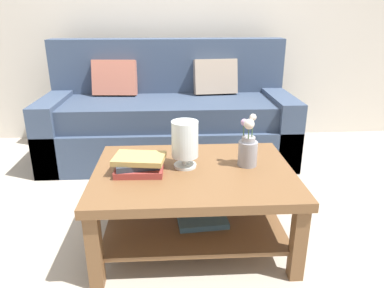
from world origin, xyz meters
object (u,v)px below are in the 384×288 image
(coffee_table, at_px, (194,190))
(glass_hurricane_vase, at_px, (185,141))
(couch, at_px, (169,118))
(flower_pitcher, at_px, (248,148))
(book_stack_main, at_px, (139,164))

(coffee_table, xyz_separation_m, glass_hurricane_vase, (-0.05, 0.05, 0.28))
(couch, relative_size, coffee_table, 1.98)
(couch, distance_m, coffee_table, 1.40)
(glass_hurricane_vase, bearing_deg, coffee_table, -45.80)
(couch, xyz_separation_m, flower_pitcher, (0.46, -1.34, 0.20))
(flower_pitcher, bearing_deg, book_stack_main, -174.88)
(book_stack_main, xyz_separation_m, flower_pitcher, (0.62, 0.06, 0.06))
(couch, height_order, coffee_table, couch)
(coffee_table, distance_m, book_stack_main, 0.35)
(book_stack_main, distance_m, glass_hurricane_vase, 0.28)
(coffee_table, xyz_separation_m, book_stack_main, (-0.30, -0.01, 0.17))
(coffee_table, height_order, flower_pitcher, flower_pitcher)
(glass_hurricane_vase, xyz_separation_m, flower_pitcher, (0.36, -0.00, -0.05))
(couch, bearing_deg, coffee_table, -84.07)
(glass_hurricane_vase, relative_size, flower_pitcher, 0.88)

